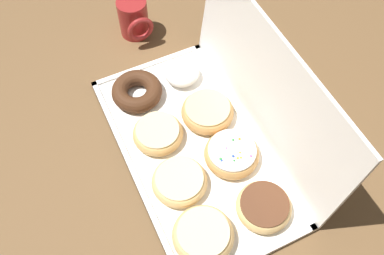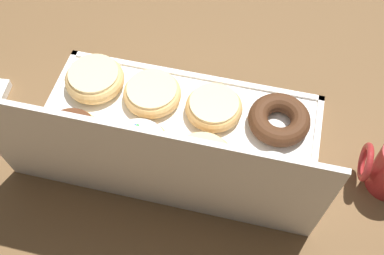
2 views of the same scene
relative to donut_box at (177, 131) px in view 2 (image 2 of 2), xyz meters
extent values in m
plane|color=brown|center=(0.00, 0.00, -0.01)|extent=(3.00, 3.00, 0.00)
cube|color=white|center=(0.00, 0.00, 0.00)|extent=(0.54, 0.29, 0.01)
cube|color=white|center=(0.00, -0.14, 0.00)|extent=(0.54, 0.01, 0.01)
cube|color=white|center=(0.00, 0.14, 0.00)|extent=(0.54, 0.01, 0.01)
cube|color=white|center=(-0.26, 0.00, 0.00)|extent=(0.01, 0.29, 0.01)
cube|color=white|center=(0.26, 0.00, 0.00)|extent=(0.01, 0.29, 0.01)
cube|color=white|center=(0.00, 0.16, 0.13)|extent=(0.54, 0.04, 0.27)
torus|color=#472816|center=(-0.19, -0.06, 0.02)|extent=(0.12, 0.12, 0.04)
torus|color=tan|center=(-0.06, -0.06, 0.02)|extent=(0.11, 0.11, 0.03)
cylinder|color=beige|center=(-0.06, -0.06, 0.04)|extent=(0.09, 0.09, 0.01)
torus|color=#E5B770|center=(0.07, -0.06, 0.02)|extent=(0.12, 0.12, 0.03)
cylinder|color=beige|center=(0.07, -0.06, 0.04)|extent=(0.10, 0.10, 0.01)
torus|color=#E5B770|center=(0.19, -0.07, 0.02)|extent=(0.12, 0.12, 0.04)
cylinder|color=beige|center=(0.19, -0.07, 0.04)|extent=(0.10, 0.10, 0.01)
ellipsoid|color=white|center=(-0.19, 0.06, 0.03)|extent=(0.08, 0.08, 0.04)
torus|color=tan|center=(-0.06, 0.07, 0.02)|extent=(0.12, 0.12, 0.04)
cylinder|color=#EACC8C|center=(-0.06, 0.07, 0.04)|extent=(0.10, 0.10, 0.01)
torus|color=tan|center=(0.06, 0.06, 0.02)|extent=(0.12, 0.12, 0.04)
cylinder|color=white|center=(0.06, 0.06, 0.04)|extent=(0.10, 0.10, 0.01)
sphere|color=yellow|center=(0.08, 0.07, 0.04)|extent=(0.00, 0.00, 0.00)
sphere|color=green|center=(0.08, 0.06, 0.04)|extent=(0.00, 0.00, 0.00)
sphere|color=yellow|center=(0.08, 0.06, 0.04)|extent=(0.01, 0.01, 0.01)
sphere|color=blue|center=(0.07, 0.06, 0.04)|extent=(0.01, 0.01, 0.01)
sphere|color=pink|center=(0.09, 0.09, 0.04)|extent=(0.01, 0.01, 0.01)
sphere|color=green|center=(0.04, 0.08, 0.04)|extent=(0.01, 0.01, 0.01)
sphere|color=pink|center=(0.05, 0.05, 0.04)|extent=(0.00, 0.00, 0.00)
sphere|color=orange|center=(0.04, 0.09, 0.04)|extent=(0.01, 0.01, 0.01)
sphere|color=yellow|center=(0.07, 0.08, 0.04)|extent=(0.00, 0.00, 0.00)
sphere|color=blue|center=(0.07, 0.03, 0.04)|extent=(0.00, 0.00, 0.00)
sphere|color=green|center=(0.07, 0.03, 0.04)|extent=(0.01, 0.01, 0.01)
torus|color=#E5B770|center=(0.19, 0.07, 0.02)|extent=(0.11, 0.11, 0.03)
cylinder|color=#59331E|center=(0.19, 0.07, 0.04)|extent=(0.10, 0.10, 0.01)
torus|color=maroon|center=(-0.34, 0.02, 0.05)|extent=(0.01, 0.07, 0.07)
camera|label=1|loc=(0.41, -0.20, 0.81)|focal=39.65mm
camera|label=2|loc=(-0.15, 0.49, 0.78)|focal=45.43mm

